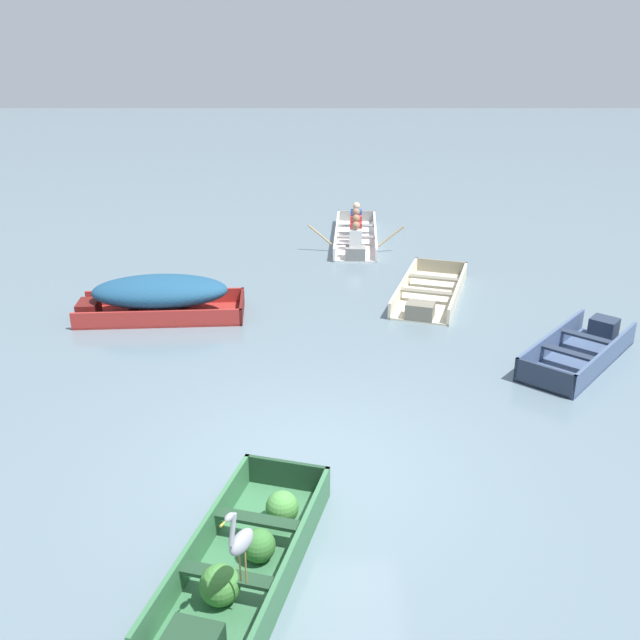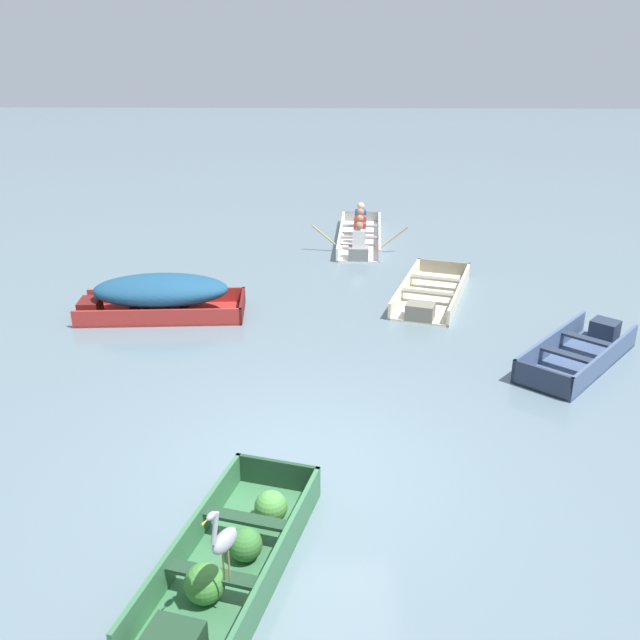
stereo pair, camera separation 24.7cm
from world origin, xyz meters
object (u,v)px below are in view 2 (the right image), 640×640
(skiff_cream_mid_moored, at_px, (431,294))
(skiff_slate_blue_far_moored, at_px, (580,353))
(dinghy_green_foreground, at_px, (230,560))
(skiff_red_near_moored, at_px, (160,294))
(heron_on_dinghy, at_px, (223,539))
(rowboat_white_with_crew, at_px, (360,235))

(skiff_cream_mid_moored, height_order, skiff_slate_blue_far_moored, skiff_slate_blue_far_moored)
(dinghy_green_foreground, height_order, skiff_red_near_moored, skiff_red_near_moored)
(skiff_slate_blue_far_moored, bearing_deg, dinghy_green_foreground, -135.27)
(heron_on_dinghy, bearing_deg, skiff_slate_blue_far_moored, 48.22)
(dinghy_green_foreground, bearing_deg, skiff_cream_mid_moored, 69.22)
(skiff_cream_mid_moored, relative_size, heron_on_dinghy, 3.62)
(skiff_cream_mid_moored, height_order, heron_on_dinghy, heron_on_dinghy)
(skiff_cream_mid_moored, bearing_deg, skiff_slate_blue_far_moored, -53.12)
(dinghy_green_foreground, xyz_separation_m, rowboat_white_with_crew, (1.60, 11.33, 0.05))
(skiff_red_near_moored, relative_size, rowboat_white_with_crew, 0.84)
(skiff_cream_mid_moored, bearing_deg, rowboat_white_with_crew, 108.41)
(skiff_red_near_moored, bearing_deg, skiff_cream_mid_moored, 10.09)
(dinghy_green_foreground, xyz_separation_m, skiff_red_near_moored, (-2.19, 6.65, 0.26))
(skiff_cream_mid_moored, distance_m, heron_on_dinghy, 8.62)
(skiff_cream_mid_moored, bearing_deg, dinghy_green_foreground, -110.78)
(dinghy_green_foreground, relative_size, skiff_red_near_moored, 0.96)
(rowboat_white_with_crew, bearing_deg, skiff_cream_mid_moored, -71.59)
(dinghy_green_foreground, height_order, skiff_slate_blue_far_moored, dinghy_green_foreground)
(skiff_cream_mid_moored, xyz_separation_m, skiff_slate_blue_far_moored, (2.03, -2.70, 0.03))
(skiff_slate_blue_far_moored, relative_size, rowboat_white_with_crew, 0.71)
(skiff_slate_blue_far_moored, bearing_deg, skiff_cream_mid_moored, 126.88)
(skiff_cream_mid_moored, relative_size, skiff_slate_blue_far_moored, 1.19)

